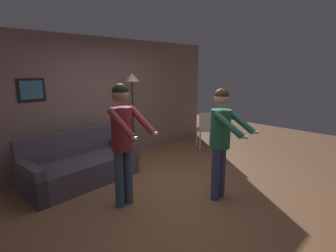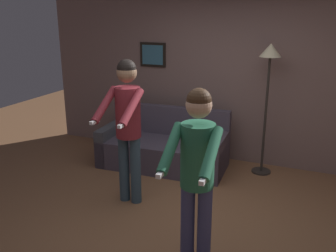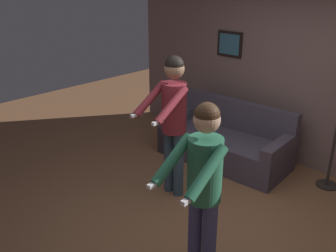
% 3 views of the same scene
% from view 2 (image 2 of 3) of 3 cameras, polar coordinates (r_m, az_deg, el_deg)
% --- Properties ---
extents(ground_plane, '(12.00, 12.00, 0.00)m').
position_cam_2_polar(ground_plane, '(4.35, 2.12, -14.85)').
color(ground_plane, '#90603E').
extents(back_wall_assembly, '(6.40, 0.09, 2.60)m').
position_cam_2_polar(back_wall_assembly, '(5.86, 9.84, 7.06)').
color(back_wall_assembly, gray).
rests_on(back_wall_assembly, ground_plane).
extents(couch, '(1.95, 0.96, 0.87)m').
position_cam_2_polar(couch, '(5.76, -0.62, -3.43)').
color(couch, '#514857').
rests_on(couch, ground_plane).
extents(torchiere_lamp, '(0.30, 0.30, 1.88)m').
position_cam_2_polar(torchiere_lamp, '(5.37, 15.15, 8.27)').
color(torchiere_lamp, '#332D28').
rests_on(torchiere_lamp, ground_plane).
extents(person_standing_left, '(0.44, 0.68, 1.78)m').
position_cam_2_polar(person_standing_left, '(4.44, -6.20, 1.17)').
color(person_standing_left, '#385263').
rests_on(person_standing_left, ground_plane).
extents(person_standing_right, '(0.45, 0.67, 1.70)m').
position_cam_2_polar(person_standing_right, '(3.27, 4.41, -5.87)').
color(person_standing_right, '#404473').
rests_on(person_standing_right, ground_plane).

